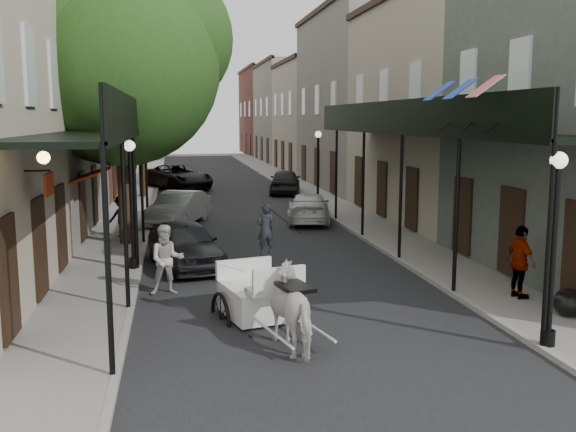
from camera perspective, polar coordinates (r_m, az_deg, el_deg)
name	(u,v)px	position (r m, az deg, el deg)	size (l,w,h in m)	color
ground	(316,330)	(13.79, 2.53, -10.09)	(140.00, 140.00, 0.00)	gray
road	(232,205)	(33.16, -5.03, 0.95)	(8.00, 90.00, 0.01)	black
sidewalk_left	(132,207)	(33.10, -13.69, 0.81)	(2.20, 90.00, 0.12)	gray
sidewalk_right	(326,202)	(33.96, 3.40, 1.24)	(2.20, 90.00, 0.12)	gray
building_row_left	(80,106)	(43.13, -17.97, 9.32)	(5.00, 80.00, 10.50)	#A09380
building_row_right	(344,106)	(44.26, 5.00, 9.68)	(5.00, 80.00, 10.50)	slate
gallery_left	(107,132)	(19.82, -15.76, 7.24)	(2.20, 18.05, 4.88)	black
gallery_right	(415,130)	(21.16, 11.24, 7.47)	(2.20, 18.05, 4.88)	black
tree_near	(132,57)	(23.05, -13.73, 13.53)	(7.31, 6.80, 9.63)	#382619
tree_far	(147,93)	(36.97, -12.43, 10.63)	(6.45, 6.00, 8.61)	#382619
lamppost_right_near	(553,247)	(13.03, 22.52, -2.54)	(0.32, 0.32, 3.71)	black
lamppost_left	(132,202)	(18.93, -13.72, 1.18)	(0.32, 0.32, 3.71)	black
lamppost_right_far	(318,168)	(31.61, 2.69, 4.32)	(0.32, 0.32, 3.71)	black
horse	(297,309)	(12.50, 0.81, -8.24)	(0.86, 1.89, 1.59)	silver
carriage	(251,269)	(14.65, -3.32, -4.76)	(1.99, 2.60, 2.67)	black
pedestrian_walking	(167,260)	(16.53, -10.73, -3.85)	(0.87, 0.68, 1.79)	#B6B4AB
pedestrian_sidewalk_left	(121,216)	(24.34, -14.59, -0.02)	(0.98, 0.56, 1.52)	gray
pedestrian_sidewalk_right	(520,262)	(16.46, 19.96, -3.88)	(1.04, 0.43, 1.78)	gray
car_left_near	(185,244)	(19.45, -9.10, -2.48)	(1.68, 4.17, 1.42)	black
car_left_mid	(178,208)	(27.32, -9.71, 0.67)	(1.48, 4.24, 1.40)	#A5A6AA
car_left_far	(179,177)	(41.24, -9.69, 3.46)	(2.63, 5.70, 1.58)	black
car_right_near	(309,208)	(27.58, 1.86, 0.73)	(1.77, 4.35, 1.26)	silver
car_right_far	(285,181)	(38.08, -0.26, 3.09)	(1.76, 4.38, 1.49)	black
trash_bags	(568,302)	(15.72, 23.66, -6.98)	(0.94, 1.09, 0.58)	black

